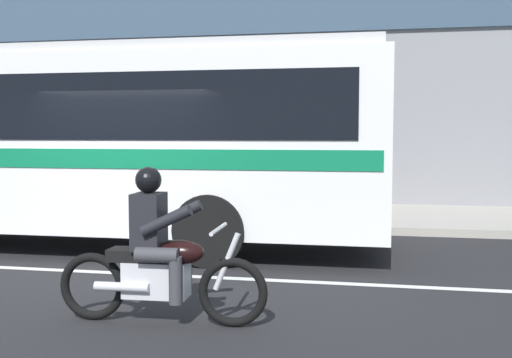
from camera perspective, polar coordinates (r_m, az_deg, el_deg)
ground_plane at (r=9.11m, az=-12.23°, el=-7.76°), size 60.00×60.00×0.00m
sidewalk_curb at (r=13.86m, az=-3.86°, el=-3.21°), size 28.00×3.80×0.15m
lane_center_stripe at (r=8.58m, az=-13.84°, el=-8.52°), size 26.60×0.14×0.01m
transit_bus at (r=10.78m, az=-18.62°, el=4.05°), size 11.14×2.65×3.22m
motorcycle_with_rider at (r=6.12m, az=-9.07°, el=-7.39°), size 2.14×0.64×1.56m
fire_hydrant at (r=13.07m, az=-8.11°, el=-1.75°), size 0.22×0.30×0.75m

